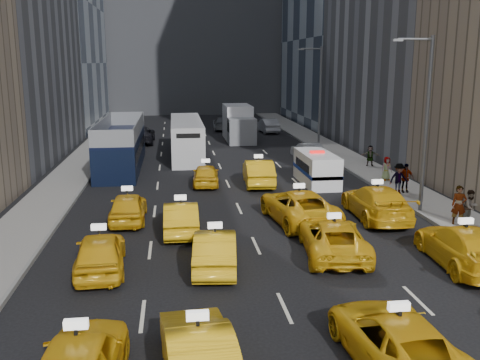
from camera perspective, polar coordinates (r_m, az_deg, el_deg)
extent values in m
plane|color=black|center=(15.97, 6.29, -16.51)|extent=(160.00, 160.00, 0.00)
cube|color=gray|center=(39.95, -17.23, 0.90)|extent=(3.00, 90.00, 0.15)
cube|color=gray|center=(41.69, 12.48, 1.63)|extent=(3.00, 90.00, 0.15)
cube|color=slate|center=(39.72, -15.17, 0.98)|extent=(0.15, 90.00, 0.18)
cube|color=slate|center=(41.23, 10.58, 1.62)|extent=(0.15, 90.00, 0.18)
cylinder|color=#595B60|center=(28.72, 19.24, 5.36)|extent=(0.20, 0.20, 9.00)
cylinder|color=#595B60|center=(28.17, 18.19, 14.09)|extent=(1.80, 0.12, 0.12)
cube|color=slate|center=(27.80, 16.45, 14.12)|extent=(0.50, 0.22, 0.12)
cylinder|color=#595B60|center=(47.40, 8.52, 8.47)|extent=(0.20, 0.20, 9.00)
cylinder|color=#595B60|center=(47.07, 7.61, 13.71)|extent=(1.80, 0.12, 0.12)
cube|color=slate|center=(46.86, 6.51, 13.68)|extent=(0.50, 0.22, 0.12)
imported|color=#EAAD13|center=(13.77, -4.48, -17.89)|extent=(2.02, 4.79, 1.54)
imported|color=#EAAD13|center=(14.94, 16.35, -16.03)|extent=(2.66, 5.28, 1.43)
imported|color=#EAAD13|center=(20.83, -14.69, -7.45)|extent=(2.10, 4.59, 1.53)
imported|color=#EAAD13|center=(20.53, -2.66, -7.41)|extent=(1.98, 4.61, 1.48)
imported|color=#EAAD13|center=(22.15, 9.92, -6.11)|extent=(3.03, 5.47, 1.45)
imported|color=#EAAD13|center=(22.39, 22.73, -6.53)|extent=(2.61, 5.63, 1.59)
imported|color=#EAAD13|center=(26.89, -11.86, -2.85)|extent=(1.74, 4.29, 1.46)
imported|color=#EAAD13|center=(24.78, -6.33, -3.98)|extent=(1.54, 4.41, 1.45)
imported|color=#EAAD13|center=(26.37, 6.27, -2.78)|extent=(3.37, 6.09, 1.61)
imported|color=#EAAD13|center=(27.67, 14.34, -2.31)|extent=(2.53, 5.83, 1.67)
imported|color=#EAAD13|center=(34.12, -3.67, 0.57)|extent=(1.87, 4.12, 1.37)
imported|color=#EAAD13|center=(34.17, 1.97, 0.84)|extent=(2.03, 5.07, 1.64)
cube|color=white|center=(34.78, 8.18, 1.24)|extent=(2.36, 5.17, 2.01)
cylinder|color=black|center=(33.18, 7.52, -0.36)|extent=(0.28, 0.80, 0.80)
cylinder|color=black|center=(33.62, 10.19, -0.28)|extent=(0.28, 0.80, 0.80)
cylinder|color=black|center=(36.23, 6.25, 0.77)|extent=(0.28, 0.80, 0.80)
cylinder|color=black|center=(36.64, 8.72, 0.83)|extent=(0.28, 0.80, 0.80)
cube|color=navy|center=(34.81, 8.17, 1.01)|extent=(2.39, 5.18, 0.23)
cube|color=red|center=(34.59, 8.23, 2.99)|extent=(0.94, 0.40, 0.15)
cube|color=black|center=(40.37, -12.55, 3.73)|extent=(3.67, 12.37, 3.55)
cylinder|color=black|center=(35.64, -15.19, 0.45)|extent=(0.28, 1.10, 1.10)
cylinder|color=black|center=(35.37, -11.22, 0.56)|extent=(0.28, 1.10, 1.10)
cylinder|color=black|center=(45.79, -13.44, 3.15)|extent=(0.28, 1.10, 1.10)
cylinder|color=black|center=(45.58, -10.34, 3.25)|extent=(0.28, 1.10, 1.10)
cube|color=silver|center=(44.69, -5.74, 4.47)|extent=(3.60, 12.02, 3.06)
cylinder|color=black|center=(39.88, -7.08, 2.05)|extent=(0.28, 1.10, 1.10)
cylinder|color=black|center=(39.94, -3.97, 2.13)|extent=(0.28, 1.10, 1.10)
cylinder|color=black|center=(49.79, -7.12, 4.12)|extent=(0.28, 1.10, 1.10)
cylinder|color=black|center=(49.83, -4.62, 4.19)|extent=(0.28, 1.10, 1.10)
cube|color=white|center=(53.67, -0.16, 6.09)|extent=(3.29, 7.76, 3.45)
cylinder|color=black|center=(50.85, -1.05, 4.39)|extent=(0.28, 1.10, 1.10)
cylinder|color=black|center=(51.14, 1.51, 4.44)|extent=(0.28, 1.10, 1.10)
cylinder|color=black|center=(56.52, -1.67, 5.21)|extent=(0.28, 1.10, 1.10)
cylinder|color=black|center=(56.78, 0.64, 5.25)|extent=(0.28, 1.10, 1.10)
imported|color=#A4A7AC|center=(43.17, 7.27, 3.05)|extent=(2.03, 4.44, 1.41)
imported|color=black|center=(52.80, -10.64, 4.77)|extent=(2.76, 5.89, 1.63)
imported|color=slate|center=(62.06, -1.86, 6.06)|extent=(2.42, 5.35, 1.52)
imported|color=black|center=(59.17, -5.62, 5.65)|extent=(1.88, 4.29, 1.44)
imported|color=#A1A3A9|center=(59.86, 2.99, 5.82)|extent=(2.01, 4.83, 1.55)
imported|color=gray|center=(27.37, 22.32, -2.49)|extent=(0.79, 0.64, 1.87)
imported|color=gray|center=(27.64, 23.37, -2.66)|extent=(0.90, 0.66, 1.67)
imported|color=gray|center=(32.60, 16.59, 0.16)|extent=(1.19, 0.55, 1.79)
imported|color=gray|center=(33.04, 17.21, 0.21)|extent=(1.05, 0.55, 1.72)
imported|color=gray|center=(36.13, 15.36, 1.19)|extent=(0.80, 0.52, 1.54)
imported|color=gray|center=(40.85, 13.71, 2.54)|extent=(1.46, 0.70, 1.52)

